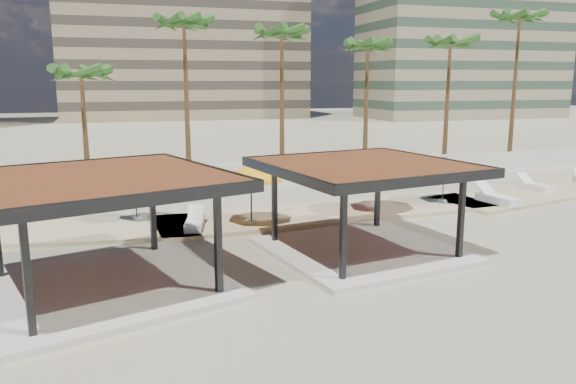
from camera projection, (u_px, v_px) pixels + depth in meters
name	position (u px, v px, depth m)	size (l,w,h in m)	color
ground	(352.00, 266.00, 18.72)	(200.00, 200.00, 0.00)	tan
promenade	(326.00, 210.00, 26.47)	(44.45, 7.97, 0.24)	#C6B284
boundary_wall	(245.00, 173.00, 33.61)	(56.00, 0.30, 1.20)	silver
building_mid	(183.00, 28.00, 90.21)	(38.00, 16.00, 30.40)	#847259
building_east	(464.00, 10.00, 91.02)	(32.00, 15.00, 36.40)	gray
pavilion_central	(363.00, 199.00, 19.71)	(7.53, 7.53, 3.29)	beige
pavilion_west	(102.00, 222.00, 16.18)	(8.54, 8.54, 3.46)	beige
umbrella_b	(251.00, 172.00, 23.11)	(2.94, 2.94, 2.54)	beige
umbrella_c	(379.00, 160.00, 25.32)	(3.53, 3.53, 2.75)	beige
umbrella_d	(444.00, 163.00, 27.32)	(3.34, 3.34, 2.25)	beige
umbrella_f	(135.00, 173.00, 23.91)	(3.18, 3.18, 2.32)	beige
lounger_a	(195.00, 223.00, 22.86)	(1.07, 2.09, 0.76)	white
lounger_b	(497.00, 198.00, 27.43)	(1.12, 2.48, 0.91)	white
lounger_c	(535.00, 186.00, 30.72)	(0.89, 2.22, 0.82)	white
palm_c	(81.00, 77.00, 31.88)	(3.00, 3.00, 7.31)	brown
palm_d	(184.00, 29.00, 33.80)	(3.00, 3.00, 10.31)	brown
palm_e	(282.00, 39.00, 35.15)	(3.00, 3.00, 9.82)	brown
palm_f	(368.00, 50.00, 37.18)	(3.00, 3.00, 9.18)	brown
palm_g	(450.00, 48.00, 38.48)	(3.00, 3.00, 9.45)	brown
palm_h	(519.00, 23.00, 40.41)	(3.00, 3.00, 11.40)	brown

